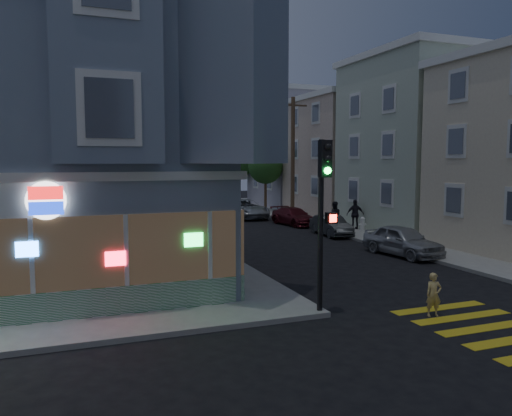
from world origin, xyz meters
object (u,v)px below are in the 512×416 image
utility_pole (293,156)px  parked_car_c (294,216)px  running_child (434,295)px  fire_hydrant (362,223)px  parked_car_d (245,209)px  street_tree_near (266,167)px  parked_car_a (402,241)px  traffic_signal (324,196)px  parked_car_b (331,226)px  street_tree_far (236,166)px  pedestrian_b (355,214)px  pedestrian_a (334,216)px

utility_pole → parked_car_c: utility_pole is taller
running_child → utility_pole: bearing=89.7°
parked_car_c → fire_hydrant: bearing=-72.8°
parked_car_d → street_tree_near: bearing=45.9°
street_tree_near → parked_car_a: (-1.50, -21.01, -3.22)m
traffic_signal → fire_hydrant: bearing=57.3°
utility_pole → parked_car_b: size_ratio=2.45×
utility_pole → street_tree_far: bearing=89.2°
street_tree_far → parked_car_d: street_tree_far is taller
parked_car_d → fire_hydrant: size_ratio=6.08×
pedestrian_b → street_tree_far: bearing=-70.9°
street_tree_far → parked_car_d: bearing=-105.4°
street_tree_near → parked_car_a: size_ratio=1.26×
street_tree_near → traffic_signal: street_tree_near is taller
utility_pole → street_tree_far: (0.20, 14.00, -0.86)m
traffic_signal → utility_pole: bearing=71.0°
street_tree_near → utility_pole: bearing=-91.9°
utility_pole → street_tree_near: size_ratio=1.70×
parked_car_c → fire_hydrant: size_ratio=4.83×
street_tree_near → traffic_signal: (-9.38, -27.82, -0.49)m
traffic_signal → fire_hydrant: (10.18, 13.78, -2.84)m
street_tree_far → parked_car_d: 12.70m
running_child → parked_car_a: parked_car_a is taller
running_child → street_tree_near: bearing=92.3°
street_tree_near → parked_car_d: street_tree_near is taller
street_tree_near → pedestrian_a: 13.88m
parked_car_a → street_tree_far: bearing=80.6°
parked_car_d → pedestrian_a: bearing=-80.2°
utility_pole → parked_car_d: bearing=144.9°
pedestrian_b → parked_car_d: bearing=-49.7°
parked_car_b → parked_car_d: parked_car_d is taller
running_child → pedestrian_a: size_ratio=0.69×
street_tree_far → pedestrian_a: (-0.90, -21.55, -2.88)m
street_tree_near → fire_hydrant: 14.46m
parked_car_c → parked_car_d: bearing=101.1°
traffic_signal → fire_hydrant: size_ratio=5.65×
street_tree_far → fire_hydrant: street_tree_far is taller
parked_car_c → traffic_signal: 20.55m
utility_pole → parked_car_d: size_ratio=1.72×
parked_car_c → traffic_signal: (-7.88, -18.77, 2.84)m
utility_pole → traffic_signal: bearing=-112.8°
utility_pole → pedestrian_b: (1.00, -7.22, -3.71)m
parked_car_a → running_child: bearing=-128.1°
street_tree_far → running_child: 37.61m
parked_car_c → parked_car_d: size_ratio=0.79×
pedestrian_b → traffic_signal: size_ratio=0.38×
parked_car_d → traffic_signal: 24.89m
utility_pole → running_child: 24.10m
street_tree_far → pedestrian_a: 21.76m
street_tree_near → parked_car_b: (-1.50, -14.25, -3.33)m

